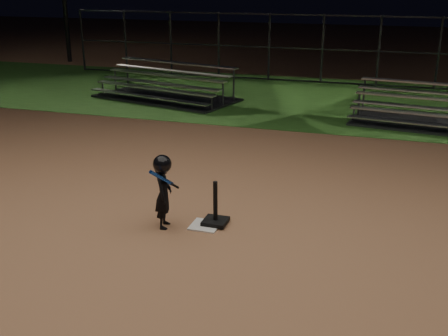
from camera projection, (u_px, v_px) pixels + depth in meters
The scene contains 8 objects.
ground at pixel (205, 226), 8.72m from camera, with size 80.00×80.00×0.00m, color #976544.
grass_strip at pixel (307, 99), 17.72m from camera, with size 60.00×8.00×0.01m, color #234D19.
home_plate at pixel (205, 225), 8.71m from camera, with size 0.45×0.45×0.02m, color beige.
batting_tee at pixel (215, 216), 8.74m from camera, with size 0.38×0.38×0.71m.
child_batter at pixel (163, 189), 8.50m from camera, with size 0.42×0.64×1.20m.
bleacher_left at pixel (165, 92), 17.66m from camera, with size 4.96×3.29×1.11m.
bleacher_right at pixel (435, 118), 14.49m from camera, with size 4.50×2.65×1.04m.
backstop_fence at pixel (322, 49), 20.00m from camera, with size 20.08×0.08×2.50m.
Camera 1 is at (2.67, -7.46, 3.76)m, focal length 43.84 mm.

